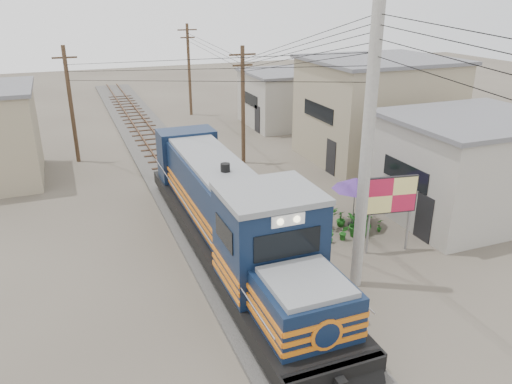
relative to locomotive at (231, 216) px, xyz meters
name	(u,v)px	position (x,y,z in m)	size (l,w,h in m)	color
ground	(260,296)	(0.00, -3.01, -1.77)	(120.00, 120.00, 0.00)	#473F35
ballast	(189,194)	(0.00, 6.99, -1.69)	(3.60, 70.00, 0.16)	#595651
track	(188,190)	(0.00, 6.99, -1.51)	(1.15, 70.00, 0.12)	#51331E
locomotive	(231,216)	(0.00, 0.00, 0.00)	(3.02, 16.44, 4.07)	black
utility_pole_main	(366,151)	(3.50, -3.51, 3.23)	(0.40, 0.40, 10.00)	#9E9B93
wooden_pole_mid	(243,104)	(4.50, 10.99, 1.91)	(1.60, 0.24, 7.00)	#4C3826
wooden_pole_far	(189,68)	(4.80, 24.99, 2.16)	(1.60, 0.24, 7.50)	#4C3826
wooden_pole_left	(71,103)	(-5.00, 14.99, 1.91)	(1.60, 0.24, 7.00)	#4C3826
power_lines	(185,47)	(-0.14, 5.48, 5.79)	(9.65, 19.00, 3.30)	black
shophouse_front	(468,167)	(11.50, -0.01, 0.59)	(7.35, 6.30, 4.70)	gray
shophouse_mid	(376,109)	(12.50, 8.99, 1.34)	(8.40, 7.35, 6.20)	gray
shophouse_back	(286,98)	(11.00, 18.99, 0.34)	(6.30, 6.30, 4.20)	gray
billboard	(392,197)	(5.97, -1.85, 0.60)	(2.08, 0.47, 3.22)	#99999E
market_umbrella	(355,184)	(5.99, 0.74, 0.24)	(2.62, 2.62, 2.29)	black
vendor	(366,207)	(6.71, 0.85, -1.02)	(0.55, 0.36, 1.50)	black
plant_nursery	(346,222)	(5.33, 0.26, -1.27)	(3.10, 2.26, 1.10)	#1D5D1A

